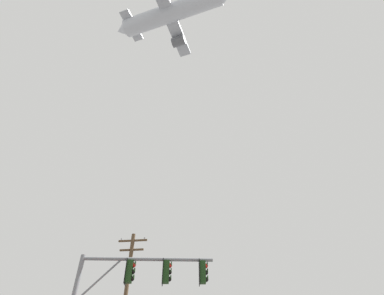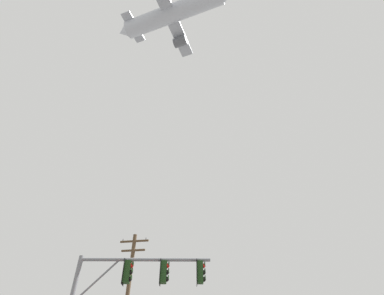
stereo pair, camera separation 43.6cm
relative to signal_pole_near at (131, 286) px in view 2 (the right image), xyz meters
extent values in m
cylinder|color=slate|center=(0.51, 0.08, 1.09)|extent=(5.67, 1.00, 0.15)
cylinder|color=slate|center=(-1.46, -0.22, 0.20)|extent=(1.76, 0.34, 1.85)
cube|color=#193814|center=(2.88, 0.43, 0.57)|extent=(0.30, 0.36, 0.90)
cylinder|color=#193814|center=(2.88, 0.43, 1.08)|extent=(0.05, 0.05, 0.12)
cube|color=black|center=(2.75, 0.41, 0.57)|extent=(0.09, 0.46, 1.04)
sphere|color=red|center=(3.03, 0.46, 0.84)|extent=(0.20, 0.20, 0.20)
cylinder|color=#193814|center=(3.09, 0.46, 0.90)|extent=(0.07, 0.21, 0.21)
sphere|color=black|center=(3.03, 0.46, 0.56)|extent=(0.20, 0.20, 0.20)
cylinder|color=#193814|center=(3.09, 0.46, 0.62)|extent=(0.07, 0.21, 0.21)
sphere|color=black|center=(3.03, 0.46, 0.28)|extent=(0.20, 0.20, 0.20)
cylinder|color=#193814|center=(3.09, 0.46, 0.34)|extent=(0.07, 0.21, 0.21)
cube|color=#193814|center=(1.33, 0.20, 0.57)|extent=(0.30, 0.36, 0.90)
cylinder|color=#193814|center=(1.33, 0.20, 1.08)|extent=(0.05, 0.05, 0.12)
cube|color=black|center=(1.19, 0.18, 0.57)|extent=(0.09, 0.46, 1.04)
sphere|color=red|center=(1.47, 0.22, 0.84)|extent=(0.20, 0.20, 0.20)
cylinder|color=#193814|center=(1.54, 0.23, 0.90)|extent=(0.07, 0.21, 0.21)
sphere|color=black|center=(1.47, 0.22, 0.56)|extent=(0.20, 0.20, 0.20)
cylinder|color=#193814|center=(1.54, 0.23, 0.62)|extent=(0.07, 0.21, 0.21)
sphere|color=black|center=(1.47, 0.22, 0.28)|extent=(0.20, 0.20, 0.20)
cylinder|color=#193814|center=(1.54, 0.23, 0.34)|extent=(0.07, 0.21, 0.21)
cube|color=#193814|center=(-0.22, -0.03, 0.57)|extent=(0.30, 0.36, 0.90)
cylinder|color=#193814|center=(-0.22, -0.03, 1.08)|extent=(0.05, 0.05, 0.12)
cube|color=black|center=(-0.36, -0.05, 0.57)|extent=(0.09, 0.46, 1.04)
sphere|color=red|center=(-0.08, -0.01, 0.84)|extent=(0.20, 0.20, 0.20)
cylinder|color=#193814|center=(-0.01, 0.00, 0.90)|extent=(0.07, 0.21, 0.21)
sphere|color=black|center=(-0.08, -0.01, 0.56)|extent=(0.20, 0.20, 0.20)
cylinder|color=#193814|center=(-0.01, 0.00, 0.62)|extent=(0.07, 0.21, 0.21)
sphere|color=black|center=(-0.08, -0.01, 0.28)|extent=(0.20, 0.20, 0.20)
cylinder|color=#193814|center=(-0.01, 0.00, 0.34)|extent=(0.07, 0.21, 0.21)
cube|color=brown|center=(-2.97, 8.18, 5.25)|extent=(2.20, 0.12, 0.12)
cube|color=brown|center=(-2.97, 8.18, 4.55)|extent=(1.80, 0.12, 0.12)
cylinder|color=gray|center=(-3.87, 8.18, 5.37)|extent=(0.10, 0.10, 0.18)
cylinder|color=gray|center=(-2.07, 8.18, 5.37)|extent=(0.10, 0.10, 0.18)
cylinder|color=#B7BCC6|center=(-2.64, 12.31, 49.21)|extent=(18.76, 7.27, 3.29)
cone|color=#B7BCC6|center=(-12.56, 14.54, 49.21)|extent=(2.62, 3.18, 2.79)
cube|color=#A8ADB7|center=(-3.14, 12.42, 48.72)|extent=(6.04, 17.53, 0.37)
cylinder|color=#595B60|center=(-2.06, 17.19, 47.73)|extent=(2.81, 2.34, 1.85)
cube|color=#333338|center=(-10.45, 14.07, 51.06)|extent=(2.86, 0.87, 3.90)
cube|color=#A8ADB7|center=(-10.65, 14.12, 49.52)|extent=(3.16, 6.42, 0.21)
camera|label=1|loc=(3.93, -12.69, -3.19)|focal=27.31mm
camera|label=2|loc=(4.36, -12.63, -3.19)|focal=27.31mm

